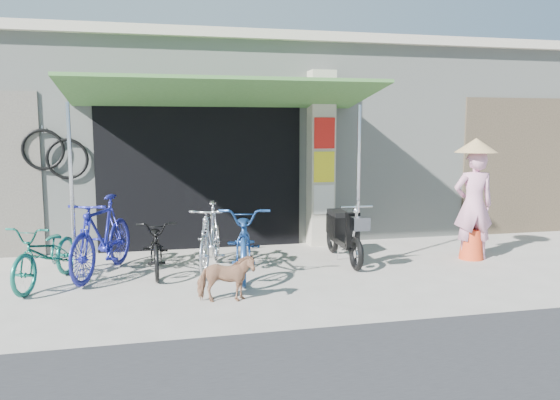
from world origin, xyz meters
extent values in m
plane|color=#A69F96|center=(0.00, 0.00, 0.00)|extent=(80.00, 80.00, 0.00)
cube|color=#A6ACA3|center=(0.00, 5.10, 1.75)|extent=(12.00, 5.00, 3.50)
cube|color=beige|center=(0.00, 5.10, 3.58)|extent=(12.30, 5.30, 0.16)
cube|color=black|center=(-1.20, 2.58, 1.25)|extent=(3.40, 0.06, 2.50)
cube|color=black|center=(-1.20, 2.59, 0.55)|extent=(3.06, 0.04, 1.10)
torus|color=black|center=(-3.30, 2.54, 1.55)|extent=(0.65, 0.05, 0.65)
cylinder|color=silver|center=(-3.30, 2.56, 1.87)|extent=(0.02, 0.02, 0.12)
torus|color=black|center=(-3.65, 2.54, 1.70)|extent=(0.65, 0.05, 0.65)
cylinder|color=silver|center=(-3.65, 2.56, 2.02)|extent=(0.02, 0.02, 0.12)
cube|color=#B8B19D|center=(0.85, 2.45, 1.50)|extent=(0.42, 0.42, 3.00)
cube|color=red|center=(0.85, 2.23, 1.95)|extent=(0.36, 0.02, 0.52)
cube|color=yellow|center=(0.85, 2.23, 1.38)|extent=(0.36, 0.02, 0.52)
cube|color=beige|center=(0.85, 2.23, 0.82)|extent=(0.36, 0.02, 0.50)
cube|color=#3B6D31|center=(-0.90, 1.65, 2.55)|extent=(4.60, 1.88, 0.35)
cylinder|color=silver|center=(-3.00, 0.75, 1.18)|extent=(0.05, 0.05, 2.36)
cylinder|color=silver|center=(0.90, 0.75, 1.18)|extent=(0.05, 0.05, 2.36)
cube|color=brown|center=(5.00, 2.59, 1.30)|extent=(2.60, 0.06, 2.60)
imported|color=#166353|center=(-3.35, 0.80, 0.41)|extent=(1.02, 1.67, 0.83)
imported|color=navy|center=(-2.69, 1.14, 0.55)|extent=(1.13, 1.89, 1.10)
imported|color=black|center=(-1.96, 1.10, 0.39)|extent=(0.55, 1.51, 0.79)
imported|color=silver|center=(-1.20, 1.11, 0.49)|extent=(0.86, 1.68, 0.97)
imported|color=navy|center=(-0.76, 0.75, 0.50)|extent=(0.97, 1.99, 1.00)
imported|color=tan|center=(-1.18, -0.42, 0.28)|extent=(0.70, 0.37, 0.57)
torus|color=black|center=(0.82, 0.58, 0.24)|extent=(0.09, 0.48, 0.48)
torus|color=black|center=(0.86, 1.76, 0.24)|extent=(0.09, 0.48, 0.48)
cube|color=black|center=(0.84, 1.17, 0.31)|extent=(0.22, 0.87, 0.09)
cube|color=black|center=(0.85, 1.48, 0.51)|extent=(0.25, 0.50, 0.31)
cube|color=black|center=(0.85, 1.48, 0.70)|extent=(0.23, 0.50, 0.08)
cube|color=black|center=(0.83, 0.76, 0.56)|extent=(0.20, 0.10, 0.51)
cylinder|color=silver|center=(0.83, 0.61, 0.93)|extent=(0.47, 0.04, 0.03)
cube|color=silver|center=(0.82, 0.44, 0.71)|extent=(0.24, 0.19, 0.18)
imported|color=pink|center=(2.84, 0.86, 0.85)|extent=(0.68, 0.51, 1.70)
cone|color=red|center=(2.84, 0.86, 0.23)|extent=(0.38, 0.38, 0.46)
cone|color=tan|center=(2.84, 0.86, 1.77)|extent=(0.64, 0.64, 0.22)
camera|label=1|loc=(-1.94, -6.62, 2.02)|focal=35.00mm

